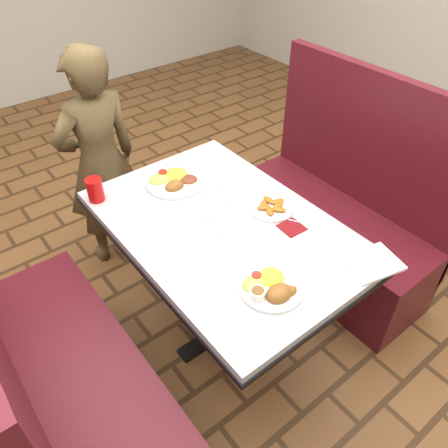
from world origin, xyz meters
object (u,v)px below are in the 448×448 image
at_px(booth_bench_right, 333,224).
at_px(diner_person, 100,163).
at_px(booth_bench_left, 68,383).
at_px(plantain_plate, 272,207).
at_px(far_dinner_plate, 174,178).
at_px(dining_table, 224,241).
at_px(red_tumbler, 95,190).
at_px(near_dinner_plate, 271,285).

height_order(booth_bench_right, diner_person, diner_person).
bearing_deg(booth_bench_right, booth_bench_left, 180.00).
bearing_deg(booth_bench_left, diner_person, 54.79).
bearing_deg(diner_person, booth_bench_right, 131.52).
distance_m(diner_person, plantain_plate, 1.05).
height_order(booth_bench_left, plantain_plate, booth_bench_left).
bearing_deg(far_dinner_plate, booth_bench_right, -26.02).
height_order(dining_table, diner_person, diner_person).
bearing_deg(red_tumbler, plantain_plate, -43.35).
height_order(dining_table, booth_bench_right, booth_bench_right).
distance_m(booth_bench_right, red_tumbler, 1.34).
bearing_deg(booth_bench_right, dining_table, 180.00).
relative_size(dining_table, plantain_plate, 6.22).
distance_m(dining_table, plantain_plate, 0.26).
height_order(far_dinner_plate, plantain_plate, far_dinner_plate).
distance_m(dining_table, diner_person, 0.94).
height_order(booth_bench_right, near_dinner_plate, booth_bench_right).
xyz_separation_m(booth_bench_left, red_tumbler, (0.45, 0.49, 0.48)).
relative_size(booth_bench_left, near_dinner_plate, 5.01).
height_order(near_dinner_plate, far_dinner_plate, near_dinner_plate).
xyz_separation_m(booth_bench_right, plantain_plate, (-0.57, -0.05, 0.43)).
relative_size(dining_table, red_tumbler, 11.06).
relative_size(booth_bench_right, plantain_plate, 6.16).
relative_size(dining_table, far_dinner_plate, 4.35).
distance_m(near_dinner_plate, plantain_plate, 0.47).
bearing_deg(booth_bench_right, near_dinner_plate, -156.22).
xyz_separation_m(dining_table, near_dinner_plate, (-0.09, -0.39, 0.12)).
relative_size(near_dinner_plate, far_dinner_plate, 0.86).
xyz_separation_m(near_dinner_plate, red_tumbler, (-0.26, 0.89, 0.03)).
height_order(booth_bench_right, red_tumbler, booth_bench_right).
bearing_deg(far_dinner_plate, plantain_plate, -62.76).
xyz_separation_m(dining_table, far_dinner_plate, (0.00, 0.39, 0.12)).
bearing_deg(plantain_plate, diner_person, 110.81).
distance_m(booth_bench_left, plantain_plate, 1.11).
bearing_deg(booth_bench_left, red_tumbler, 47.62).
bearing_deg(far_dinner_plate, near_dinner_plate, -96.86).
bearing_deg(diner_person, far_dinner_plate, 101.14).
bearing_deg(near_dinner_plate, far_dinner_plate, 83.14).
distance_m(booth_bench_left, red_tumbler, 0.82).
bearing_deg(red_tumbler, booth_bench_left, -132.38).
height_order(dining_table, far_dinner_plate, far_dinner_plate).
distance_m(diner_person, far_dinner_plate, 0.57).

